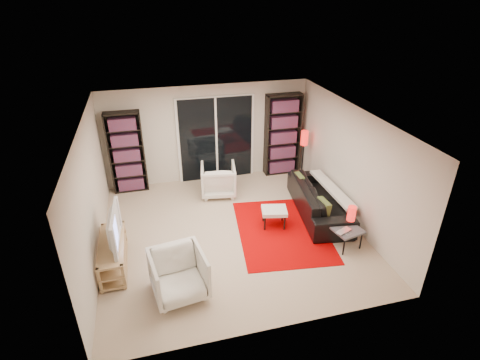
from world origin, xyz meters
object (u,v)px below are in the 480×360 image
object	(u,v)px
armchair_back	(218,180)
floor_lamp	(304,143)
ottoman	(274,212)
side_table	(346,230)
bookshelf_right	(283,135)
tv_stand	(113,254)
bookshelf_left	(127,153)
sofa	(319,199)
armchair_front	(179,275)

from	to	relation	value
armchair_back	floor_lamp	size ratio (longest dim) A/B	0.62
ottoman	side_table	xyz separation A→B (m)	(1.09, -0.98, 0.02)
bookshelf_right	side_table	distance (m)	3.39
armchair_back	bookshelf_right	bearing A→B (deg)	-149.03
tv_stand	side_table	bearing A→B (deg)	-6.66
armchair_back	side_table	size ratio (longest dim) A/B	1.33
bookshelf_left	side_table	bearing A→B (deg)	-40.14
bookshelf_right	tv_stand	xyz separation A→B (m)	(-4.15, -2.82, -0.79)
sofa	side_table	bearing A→B (deg)	-173.19
armchair_back	tv_stand	bearing A→B (deg)	51.52
floor_lamp	bookshelf_left	bearing A→B (deg)	172.48
sofa	side_table	distance (m)	1.22
armchair_back	floor_lamp	xyz separation A→B (m)	(2.19, 0.17, 0.63)
bookshelf_right	bookshelf_left	bearing A→B (deg)	180.00
bookshelf_left	armchair_front	world-z (taller)	bookshelf_left
armchair_back	side_table	xyz separation A→B (m)	(1.92, -2.59, -0.01)
sofa	floor_lamp	world-z (taller)	floor_lamp
sofa	bookshelf_right	bearing A→B (deg)	10.93
sofa	armchair_front	distance (m)	3.63
bookshelf_left	bookshelf_right	bearing A→B (deg)	-0.00
tv_stand	floor_lamp	world-z (taller)	floor_lamp
ottoman	side_table	size ratio (longest dim) A/B	0.95
tv_stand	ottoman	world-z (taller)	tv_stand
bookshelf_right	armchair_front	xyz separation A→B (m)	(-3.10, -3.78, -0.66)
armchair_back	side_table	world-z (taller)	armchair_back
side_table	bookshelf_left	bearing A→B (deg)	139.86
armchair_front	side_table	distance (m)	3.22
bookshelf_left	floor_lamp	xyz separation A→B (m)	(4.20, -0.56, 0.03)
armchair_front	ottoman	xyz separation A→B (m)	(2.10, 1.44, -0.04)
bookshelf_right	sofa	xyz separation A→B (m)	(0.11, -2.10, -0.72)
bookshelf_right	armchair_front	size ratio (longest dim) A/B	2.47
sofa	armchair_front	size ratio (longest dim) A/B	2.66
bookshelf_right	floor_lamp	distance (m)	0.66
armchair_back	floor_lamp	bearing A→B (deg)	-166.10
bookshelf_left	ottoman	xyz separation A→B (m)	(2.84, -2.34, -0.63)
tv_stand	side_table	size ratio (longest dim) A/B	2.19
bookshelf_right	floor_lamp	bearing A→B (deg)	-57.43
floor_lamp	armchair_back	bearing A→B (deg)	-175.47
bookshelf_right	floor_lamp	size ratio (longest dim) A/B	1.59
floor_lamp	side_table	bearing A→B (deg)	-95.62
bookshelf_left	armchair_back	size ratio (longest dim) A/B	2.39
bookshelf_left	sofa	xyz separation A→B (m)	(3.96, -2.10, -0.64)
armchair_back	bookshelf_left	bearing A→B (deg)	-10.57
tv_stand	armchair_front	xyz separation A→B (m)	(1.05, -0.96, 0.12)
sofa	floor_lamp	xyz separation A→B (m)	(0.25, 1.54, 0.67)
bookshelf_left	ottoman	size ratio (longest dim) A/B	3.36
bookshelf_left	ottoman	distance (m)	3.73
tv_stand	armchair_back	world-z (taller)	armchair_back
tv_stand	armchair_front	distance (m)	1.42
ottoman	side_table	distance (m)	1.47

